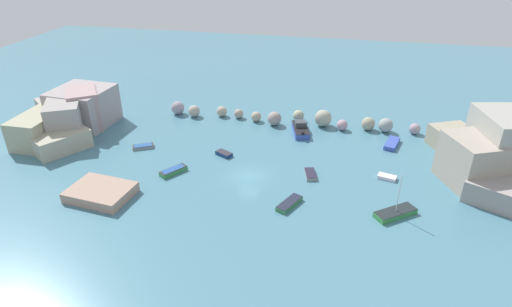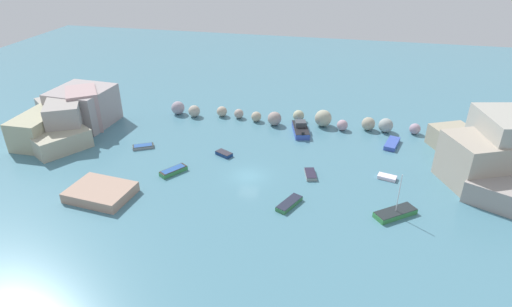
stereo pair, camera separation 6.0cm
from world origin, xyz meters
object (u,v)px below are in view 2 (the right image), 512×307
object	(u,v)px
moored_boat_2	(387,177)
moored_boat_7	(173,171)
moored_boat_1	(289,203)
moored_boat_0	(310,174)
stone_dock	(101,192)
moored_boat_5	(392,144)
moored_boat_4	(301,129)
moored_boat_6	(224,154)
moored_boat_3	(395,213)
moored_boat_8	(143,146)

from	to	relation	value
moored_boat_2	moored_boat_7	bearing A→B (deg)	-155.72
moored_boat_1	moored_boat_0	bearing A→B (deg)	12.13
stone_dock	moored_boat_5	xyz separation A→B (m)	(34.79, 21.60, -0.29)
moored_boat_4	moored_boat_5	distance (m)	13.89
moored_boat_5	moored_boat_1	bearing A→B (deg)	161.21
moored_boat_4	moored_boat_6	world-z (taller)	moored_boat_4
moored_boat_4	moored_boat_5	world-z (taller)	moored_boat_4
moored_boat_1	moored_boat_7	xyz separation A→B (m)	(-15.97, 4.03, 0.06)
moored_boat_3	moored_boat_6	size ratio (longest dim) A/B	2.00
moored_boat_1	moored_boat_7	world-z (taller)	moored_boat_7
moored_boat_0	moored_boat_5	xyz separation A→B (m)	(10.82, 11.33, 0.07)
stone_dock	moored_boat_4	size ratio (longest dim) A/B	1.20
stone_dock	moored_boat_4	bearing A→B (deg)	47.88
moored_boat_6	moored_boat_7	size ratio (longest dim) A/B	0.71
moored_boat_5	moored_boat_7	xyz separation A→B (m)	(-28.47, -14.49, 0.01)
moored_boat_6	moored_boat_7	bearing A→B (deg)	-101.66
moored_boat_3	moored_boat_4	world-z (taller)	moored_boat_3
moored_boat_8	moored_boat_4	bearing A→B (deg)	177.15
moored_boat_2	moored_boat_8	distance (m)	34.43
moored_boat_3	moored_boat_4	xyz separation A→B (m)	(-13.17, 19.48, 0.24)
stone_dock	moored_boat_3	bearing A→B (deg)	6.25
moored_boat_3	moored_boat_8	distance (m)	36.12
moored_boat_0	moored_boat_4	distance (m)	13.29
moored_boat_6	moored_boat_1	bearing A→B (deg)	-14.92
moored_boat_3	moored_boat_8	bearing A→B (deg)	-52.16
moored_boat_3	stone_dock	bearing A→B (deg)	-31.24
moored_boat_5	moored_boat_2	bearing A→B (deg)	-171.39
moored_boat_7	moored_boat_0	bearing A→B (deg)	-45.58
moored_boat_8	moored_boat_3	bearing A→B (deg)	137.08
moored_boat_2	moored_boat_3	xyz separation A→B (m)	(0.53, -7.96, 0.13)
moored_boat_4	moored_boat_7	world-z (taller)	moored_boat_4
moored_boat_0	moored_boat_7	bearing A→B (deg)	-93.80
moored_boat_1	moored_boat_6	bearing A→B (deg)	72.17
moored_boat_4	moored_boat_7	xyz separation A→B (m)	(-14.69, -16.11, -0.27)
moored_boat_5	moored_boat_8	xyz separation A→B (m)	(-35.56, -8.71, -0.08)
moored_boat_3	moored_boat_6	xyz separation A→B (m)	(-22.74, 9.50, -0.09)
moored_boat_3	moored_boat_4	bearing A→B (deg)	-93.44
moored_boat_6	moored_boat_8	size ratio (longest dim) A/B	0.81
moored_boat_7	stone_dock	bearing A→B (deg)	172.67
moored_boat_2	moored_boat_4	world-z (taller)	moored_boat_4
moored_boat_1	moored_boat_6	xyz separation A→B (m)	(-10.86, 10.16, -0.01)
moored_boat_5	moored_boat_6	world-z (taller)	moored_boat_5
stone_dock	moored_boat_8	bearing A→B (deg)	93.42
moored_boat_4	moored_boat_6	distance (m)	13.84
moored_boat_3	moored_boat_7	bearing A→B (deg)	-44.39
moored_boat_3	moored_boat_7	distance (m)	28.06
moored_boat_5	moored_boat_8	world-z (taller)	moored_boat_5
moored_boat_3	moored_boat_0	bearing A→B (deg)	-70.11
moored_boat_0	moored_boat_5	distance (m)	15.67
stone_dock	moored_boat_7	bearing A→B (deg)	48.40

